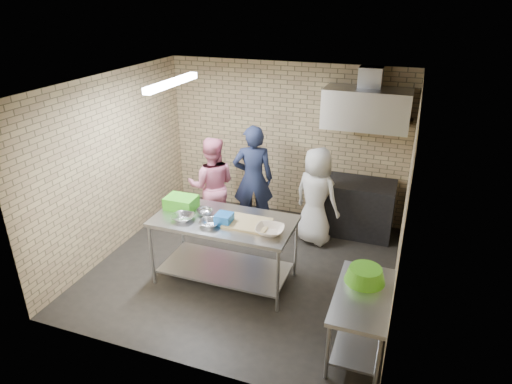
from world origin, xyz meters
TOP-DOWN VIEW (x-y plane):
  - floor at (0.00, 0.00)m, footprint 4.20×4.20m
  - ceiling at (0.00, 0.00)m, footprint 4.20×4.20m
  - back_wall at (0.00, 2.00)m, footprint 4.20×0.06m
  - front_wall at (0.00, -2.00)m, footprint 4.20×0.06m
  - left_wall at (-2.10, 0.00)m, footprint 0.06×4.00m
  - right_wall at (2.10, 0.00)m, footprint 0.06×4.00m
  - prep_table at (-0.16, -0.37)m, footprint 1.90×0.95m
  - side_counter at (1.80, -1.10)m, footprint 0.60×1.20m
  - stove at (1.35, 1.65)m, footprint 1.20×0.70m
  - range_hood at (1.35, 1.70)m, footprint 1.30×0.60m
  - hood_duct at (1.35, 1.85)m, footprint 0.35×0.30m
  - wall_shelf at (1.65, 1.89)m, footprint 0.80×0.20m
  - fluorescent_fixture at (-1.00, 0.00)m, footprint 0.10×1.25m
  - green_crate at (-0.86, -0.25)m, footprint 0.42×0.32m
  - blue_tub at (-0.11, -0.47)m, footprint 0.21×0.21m
  - cutting_board at (0.19, -0.39)m, footprint 0.58×0.44m
  - mixing_bowl_a at (-0.66, -0.57)m, footprint 0.32×0.32m
  - mixing_bowl_b at (-0.46, -0.32)m, footprint 0.24×0.24m
  - mixing_bowl_c at (-0.26, -0.59)m, footprint 0.29×0.29m
  - ceramic_bowl at (0.54, -0.52)m, footprint 0.39×0.39m
  - green_basin at (1.78, -0.85)m, footprint 0.46×0.46m
  - bottle_red at (1.40, 1.89)m, footprint 0.07×0.07m
  - bottle_green at (1.80, 1.89)m, footprint 0.06×0.06m
  - man_navy at (-0.30, 1.17)m, footprint 0.78×0.65m
  - woman_pink at (-0.91, 0.88)m, footprint 0.96×0.86m
  - woman_white at (0.78, 1.11)m, footprint 0.91×0.76m

SIDE VIEW (x-z plane):
  - floor at x=0.00m, z-range 0.00..0.00m
  - side_counter at x=1.80m, z-range 0.00..0.75m
  - stove at x=1.35m, z-range 0.00..0.90m
  - prep_table at x=-0.16m, z-range 0.00..0.95m
  - woman_white at x=0.78m, z-range 0.00..1.59m
  - woman_pink at x=-0.91m, z-range 0.00..1.64m
  - green_basin at x=1.78m, z-range 0.75..0.92m
  - man_navy at x=-0.30m, z-range 0.00..1.83m
  - cutting_board at x=0.19m, z-range 0.95..0.98m
  - mixing_bowl_c at x=-0.26m, z-range 0.95..1.01m
  - mixing_bowl_b at x=-0.46m, z-range 0.95..1.02m
  - mixing_bowl_a at x=-0.66m, z-range 0.95..1.02m
  - ceramic_bowl at x=0.54m, z-range 0.95..1.04m
  - blue_tub at x=-0.11m, z-range 0.95..1.08m
  - green_crate at x=-0.86m, z-range 0.95..1.12m
  - back_wall at x=0.00m, z-range 0.00..2.70m
  - front_wall at x=0.00m, z-range 0.00..2.70m
  - left_wall at x=-2.10m, z-range 0.00..2.70m
  - right_wall at x=2.10m, z-range 0.00..2.70m
  - wall_shelf at x=1.65m, z-range 1.90..1.94m
  - bottle_green at x=1.80m, z-range 1.94..2.09m
  - bottle_red at x=1.40m, z-range 1.94..2.12m
  - range_hood at x=1.35m, z-range 1.80..2.40m
  - hood_duct at x=1.35m, z-range 2.40..2.70m
  - fluorescent_fixture at x=-1.00m, z-range 2.60..2.68m
  - ceiling at x=0.00m, z-range 2.70..2.70m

